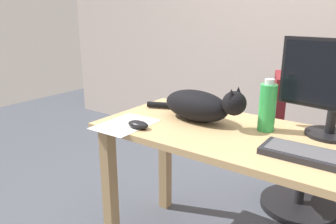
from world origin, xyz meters
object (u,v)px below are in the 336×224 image
(office_chair, at_px, (296,155))
(cat, at_px, (200,105))
(water_bottle, at_px, (267,107))
(keyboard, at_px, (324,158))
(computer_mouse, at_px, (138,125))

(office_chair, relative_size, cat, 1.45)
(water_bottle, bearing_deg, office_chair, 89.63)
(keyboard, bearing_deg, computer_mouse, -171.29)
(keyboard, bearing_deg, water_bottle, 144.80)
(keyboard, height_order, cat, cat)
(computer_mouse, xyz_separation_m, water_bottle, (0.49, 0.32, 0.09))
(computer_mouse, relative_size, water_bottle, 0.47)
(office_chair, xyz_separation_m, computer_mouse, (-0.49, -0.94, 0.37))
(keyboard, height_order, water_bottle, water_bottle)
(cat, height_order, water_bottle, water_bottle)
(cat, bearing_deg, water_bottle, 11.10)
(keyboard, relative_size, water_bottle, 1.86)
(cat, distance_m, computer_mouse, 0.32)
(computer_mouse, distance_m, water_bottle, 0.59)
(keyboard, relative_size, computer_mouse, 4.00)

